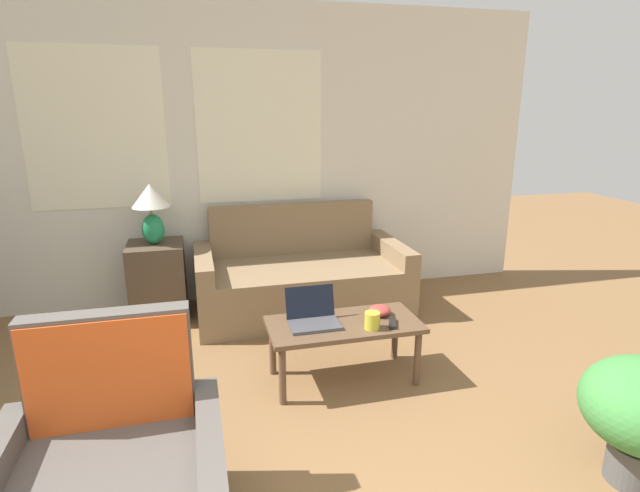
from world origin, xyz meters
The scene contains 9 objects.
wall_back centered at (0.00, 3.83, 1.31)m, with size 6.39×0.06×2.60m.
couch centered at (0.85, 3.36, 0.27)m, with size 1.78×0.90×0.88m.
side_table centered at (-0.35, 3.50, 0.32)m, with size 0.45×0.45×0.64m.
table_lamp centered at (-0.35, 3.50, 0.95)m, with size 0.30×0.30×0.50m.
coffee_table centered at (0.86, 2.12, 0.35)m, with size 0.97×0.47×0.40m.
laptop centered at (0.67, 2.15, 0.45)m, with size 0.32×0.26×0.22m.
cup_navy centered at (1.00, 1.99, 0.46)m, with size 0.10×0.10×0.11m.
snack_bowl centered at (1.13, 2.17, 0.44)m, with size 0.15×0.15×0.07m.
tv_remote centered at (1.15, 2.01, 0.41)m, with size 0.10×0.16×0.02m.
Camera 1 is at (-0.01, -0.68, 1.72)m, focal length 28.00 mm.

